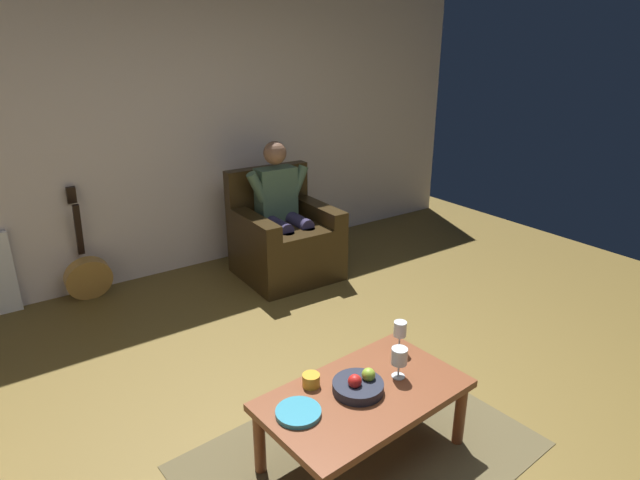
# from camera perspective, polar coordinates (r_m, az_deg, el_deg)

# --- Properties ---
(ground_plane) EXTENTS (7.36, 7.36, 0.00)m
(ground_plane) POSITION_cam_1_polar(r_m,az_deg,el_deg) (3.14, 8.30, -20.40)
(ground_plane) COLOR brown
(wall_back) EXTENTS (6.54, 0.06, 2.52)m
(wall_back) POSITION_cam_1_polar(r_m,az_deg,el_deg) (4.98, -15.12, 10.90)
(wall_back) COLOR beige
(wall_back) RESTS_ON ground
(rug) EXTENTS (1.82, 1.32, 0.01)m
(rug) POSITION_cam_1_polar(r_m,az_deg,el_deg) (3.02, 4.55, -21.96)
(rug) COLOR brown
(rug) RESTS_ON ground
(armchair) EXTENTS (0.83, 0.82, 0.96)m
(armchair) POSITION_cam_1_polar(r_m,az_deg,el_deg) (4.87, -3.87, -0.03)
(armchair) COLOR #2F210F
(armchair) RESTS_ON ground
(person_seated) EXTENTS (0.62, 0.55, 1.22)m
(person_seated) POSITION_cam_1_polar(r_m,az_deg,el_deg) (4.78, -4.05, 3.68)
(person_seated) COLOR #48644B
(person_seated) RESTS_ON ground
(coffee_table) EXTENTS (1.08, 0.67, 0.40)m
(coffee_table) POSITION_cam_1_polar(r_m,az_deg,el_deg) (2.80, 4.75, -16.79)
(coffee_table) COLOR brown
(coffee_table) RESTS_ON ground
(guitar) EXTENTS (0.37, 0.25, 0.95)m
(guitar) POSITION_cam_1_polar(r_m,az_deg,el_deg) (4.83, -23.62, -3.41)
(guitar) COLOR #AD7D38
(guitar) RESTS_ON ground
(wine_glass_near) EXTENTS (0.08, 0.08, 0.17)m
(wine_glass_near) POSITION_cam_1_polar(r_m,az_deg,el_deg) (2.83, 8.49, -12.38)
(wine_glass_near) COLOR silver
(wine_glass_near) RESTS_ON coffee_table
(wine_glass_far) EXTENTS (0.07, 0.07, 0.18)m
(wine_glass_far) POSITION_cam_1_polar(r_m,az_deg,el_deg) (3.04, 8.57, -9.60)
(wine_glass_far) COLOR silver
(wine_glass_far) RESTS_ON coffee_table
(fruit_bowl) EXTENTS (0.26, 0.26, 0.11)m
(fruit_bowl) POSITION_cam_1_polar(r_m,az_deg,el_deg) (2.75, 4.16, -15.27)
(fruit_bowl) COLOR #1E212F
(fruit_bowl) RESTS_ON coffee_table
(decorative_dish) EXTENTS (0.22, 0.22, 0.02)m
(decorative_dish) POSITION_cam_1_polar(r_m,az_deg,el_deg) (2.62, -2.34, -17.98)
(decorative_dish) COLOR teal
(decorative_dish) RESTS_ON coffee_table
(candle_jar) EXTENTS (0.09, 0.09, 0.07)m
(candle_jar) POSITION_cam_1_polar(r_m,az_deg,el_deg) (2.78, -0.96, -14.79)
(candle_jar) COLOR gold
(candle_jar) RESTS_ON coffee_table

